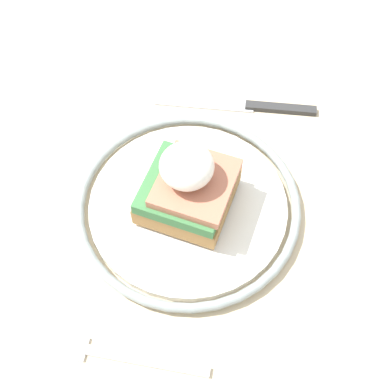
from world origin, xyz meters
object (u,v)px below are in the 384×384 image
object	(u,v)px
sandwich	(191,186)
knife	(248,106)
fork	(119,356)
plate	(192,205)

from	to	relation	value
sandwich	knife	distance (m)	0.17
fork	knife	world-z (taller)	knife
plate	sandwich	bearing A→B (deg)	171.67
fork	knife	size ratio (longest dim) A/B	0.76
sandwich	plate	bearing A→B (deg)	-8.33
fork	sandwich	bearing A→B (deg)	-2.87
plate	fork	world-z (taller)	plate
knife	sandwich	bearing A→B (deg)	174.58
plate	fork	size ratio (longest dim) A/B	1.61
sandwich	knife	bearing A→B (deg)	-5.42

